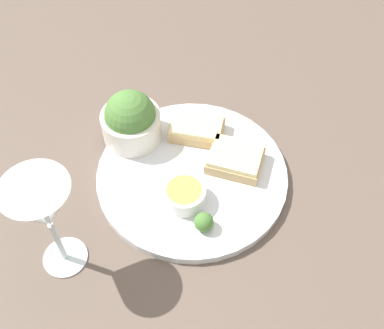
% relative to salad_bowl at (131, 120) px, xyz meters
% --- Properties ---
extents(ground_plane, '(4.00, 4.00, 0.00)m').
position_rel_salad_bowl_xyz_m(ground_plane, '(0.07, -0.09, -0.05)').
color(ground_plane, brown).
extents(dinner_plate, '(0.29, 0.29, 0.01)m').
position_rel_salad_bowl_xyz_m(dinner_plate, '(0.07, -0.09, -0.04)').
color(dinner_plate, silver).
rests_on(dinner_plate, ground_plane).
extents(salad_bowl, '(0.09, 0.09, 0.09)m').
position_rel_salad_bowl_xyz_m(salad_bowl, '(0.00, 0.00, 0.00)').
color(salad_bowl, silver).
rests_on(salad_bowl, dinner_plate).
extents(sauce_ramekin, '(0.06, 0.06, 0.03)m').
position_rel_salad_bowl_xyz_m(sauce_ramekin, '(0.05, -0.14, -0.02)').
color(sauce_ramekin, white).
rests_on(sauce_ramekin, dinner_plate).
extents(cheese_toast_near, '(0.10, 0.10, 0.03)m').
position_rel_salad_bowl_xyz_m(cheese_toast_near, '(0.14, -0.09, -0.02)').
color(cheese_toast_near, tan).
rests_on(cheese_toast_near, dinner_plate).
extents(cheese_toast_far, '(0.10, 0.09, 0.03)m').
position_rel_salad_bowl_xyz_m(cheese_toast_far, '(0.10, -0.02, -0.02)').
color(cheese_toast_far, tan).
rests_on(cheese_toast_far, dinner_plate).
extents(wine_glass, '(0.08, 0.08, 0.17)m').
position_rel_salad_bowl_xyz_m(wine_glass, '(-0.12, -0.18, 0.07)').
color(wine_glass, silver).
rests_on(wine_glass, ground_plane).
extents(garnish, '(0.03, 0.03, 0.03)m').
position_rel_salad_bowl_xyz_m(garnish, '(0.07, -0.19, -0.02)').
color(garnish, '#477533').
rests_on(garnish, dinner_plate).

